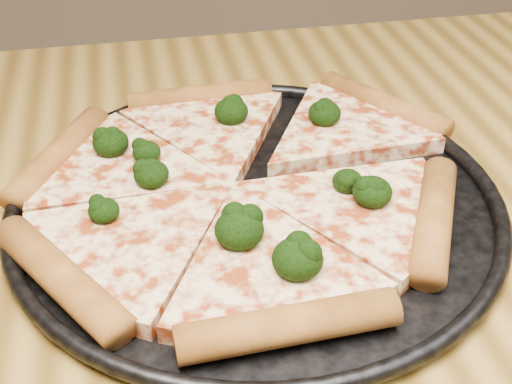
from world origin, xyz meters
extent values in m
cube|color=olive|center=(0.00, 0.00, 0.73)|extent=(1.20, 0.90, 0.04)
cylinder|color=black|center=(0.02, 0.08, 0.75)|extent=(0.38, 0.38, 0.01)
torus|color=black|center=(0.02, 0.08, 0.76)|extent=(0.39, 0.39, 0.01)
cylinder|color=#A76B29|center=(0.17, 0.20, 0.77)|extent=(0.10, 0.13, 0.03)
cylinder|color=#A76B29|center=(0.00, 0.25, 0.77)|extent=(0.14, 0.03, 0.03)
cylinder|color=#A76B29|center=(-0.14, 0.17, 0.77)|extent=(0.09, 0.14, 0.03)
cylinder|color=#A76B29|center=(-0.13, 0.01, 0.77)|extent=(0.10, 0.13, 0.03)
cylinder|color=#A76B29|center=(0.01, -0.06, 0.77)|extent=(0.14, 0.03, 0.03)
cylinder|color=#A76B29|center=(0.14, 0.02, 0.77)|extent=(0.09, 0.14, 0.03)
ellipsoid|color=black|center=(0.09, 0.07, 0.78)|extent=(0.02, 0.02, 0.02)
ellipsoid|color=black|center=(-0.06, 0.11, 0.78)|extent=(0.03, 0.03, 0.02)
ellipsoid|color=black|center=(-0.09, 0.16, 0.78)|extent=(0.03, 0.03, 0.02)
ellipsoid|color=black|center=(-0.10, 0.07, 0.78)|extent=(0.02, 0.02, 0.02)
ellipsoid|color=black|center=(0.10, 0.18, 0.78)|extent=(0.03, 0.03, 0.02)
ellipsoid|color=black|center=(0.00, 0.03, 0.78)|extent=(0.03, 0.03, 0.02)
ellipsoid|color=black|center=(-0.01, 0.02, 0.78)|extent=(0.04, 0.04, 0.03)
ellipsoid|color=black|center=(0.10, 0.05, 0.78)|extent=(0.03, 0.03, 0.02)
ellipsoid|color=black|center=(0.02, 0.20, 0.78)|extent=(0.03, 0.03, 0.02)
ellipsoid|color=black|center=(-0.06, 0.14, 0.78)|extent=(0.02, 0.02, 0.02)
ellipsoid|color=black|center=(0.03, -0.02, 0.78)|extent=(0.03, 0.03, 0.03)
camera|label=1|loc=(-0.07, -0.35, 1.08)|focal=47.69mm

